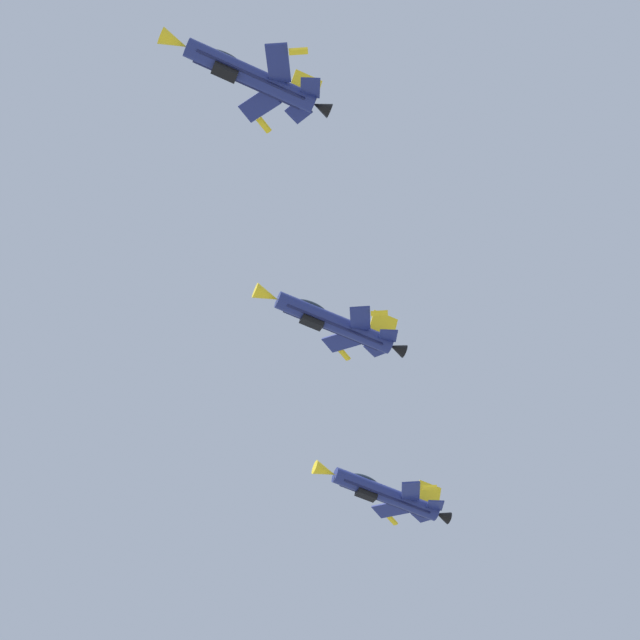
# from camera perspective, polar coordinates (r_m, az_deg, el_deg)

# --- Properties ---
(fighter_jet_lead) EXTENTS (10.84, 14.23, 5.46)m
(fighter_jet_lead) POSITION_cam_1_polar(r_m,az_deg,el_deg) (89.85, -4.13, 13.77)
(fighter_jet_lead) COLOR navy
(fighter_jet_left_wing) EXTENTS (10.64, 14.23, 6.05)m
(fighter_jet_left_wing) POSITION_cam_1_polar(r_m,az_deg,el_deg) (96.80, 0.68, -0.10)
(fighter_jet_left_wing) COLOR navy
(fighter_jet_right_wing) EXTENTS (10.86, 14.23, 5.43)m
(fighter_jet_right_wing) POSITION_cam_1_polar(r_m,az_deg,el_deg) (108.44, 3.64, -9.81)
(fighter_jet_right_wing) COLOR navy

